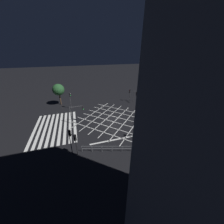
% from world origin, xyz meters
% --- Properties ---
extents(ground_plane, '(200.00, 200.00, 0.00)m').
position_xyz_m(ground_plane, '(0.00, 0.00, 0.00)').
color(ground_plane, black).
extents(road_markings, '(17.25, 23.89, 0.01)m').
position_xyz_m(road_markings, '(0.30, -7.49, 0.00)').
color(road_markings, silver).
rests_on(road_markings, ground_plane).
extents(traffic_light_ne_main, '(2.80, 0.36, 4.27)m').
position_xyz_m(traffic_light_ne_main, '(6.35, 8.69, 3.15)').
color(traffic_light_ne_main, '#424244').
rests_on(traffic_light_ne_main, ground_plane).
extents(traffic_light_se_cross, '(0.36, 0.39, 4.22)m').
position_xyz_m(traffic_light_se_cross, '(8.25, -8.24, 3.01)').
color(traffic_light_se_cross, '#424244').
rests_on(traffic_light_se_cross, ground_plane).
extents(traffic_light_nw_main, '(1.96, 0.36, 3.34)m').
position_xyz_m(traffic_light_nw_main, '(-7.00, 8.80, 2.42)').
color(traffic_light_nw_main, '#424244').
rests_on(traffic_light_nw_main, ground_plane).
extents(traffic_light_sw_cross, '(0.36, 0.39, 4.22)m').
position_xyz_m(traffic_light_sw_cross, '(-7.90, -8.27, 3.01)').
color(traffic_light_sw_cross, '#424244').
rests_on(traffic_light_sw_cross, ground_plane).
extents(traffic_light_se_main, '(0.39, 0.36, 3.50)m').
position_xyz_m(traffic_light_se_main, '(8.43, -7.63, 2.51)').
color(traffic_light_se_main, '#424244').
rests_on(traffic_light_se_main, ground_plane).
extents(traffic_light_ne_cross, '(0.36, 0.39, 3.83)m').
position_xyz_m(traffic_light_ne_cross, '(8.33, 8.64, 2.74)').
color(traffic_light_ne_cross, '#424244').
rests_on(traffic_light_ne_cross, ground_plane).
extents(traffic_light_median_south, '(0.36, 2.65, 3.73)m').
position_xyz_m(traffic_light_median_south, '(-0.45, -6.92, 2.75)').
color(traffic_light_median_south, '#424244').
rests_on(traffic_light_median_south, ground_plane).
extents(traffic_light_nw_cross, '(0.36, 0.39, 3.48)m').
position_xyz_m(traffic_light_nw_cross, '(-8.24, 7.65, 2.49)').
color(traffic_light_nw_cross, '#424244').
rests_on(traffic_light_nw_cross, ground_plane).
extents(street_lamp_east, '(0.42, 0.42, 9.41)m').
position_xyz_m(street_lamp_east, '(10.80, 5.85, 5.89)').
color(street_lamp_east, '#424244').
rests_on(street_lamp_east, ground_plane).
extents(street_lamp_west, '(0.55, 0.55, 8.45)m').
position_xyz_m(street_lamp_west, '(5.74, 9.62, 6.13)').
color(street_lamp_west, '#424244').
rests_on(street_lamp_west, ground_plane).
extents(street_lamp_far, '(0.42, 0.42, 8.34)m').
position_xyz_m(street_lamp_far, '(-4.51, 16.50, 5.35)').
color(street_lamp_far, '#424244').
rests_on(street_lamp_far, ground_plane).
extents(street_tree_near, '(2.96, 2.96, 5.58)m').
position_xyz_m(street_tree_near, '(-11.48, -11.01, 4.07)').
color(street_tree_near, '#473323').
rests_on(street_tree_near, ground_plane).
extents(waiting_car, '(4.31, 1.80, 1.21)m').
position_xyz_m(waiting_car, '(9.80, 2.87, 0.58)').
color(waiting_car, black).
rests_on(waiting_car, ground_plane).
extents(pedestrian_railing, '(2.56, 8.42, 1.05)m').
position_xyz_m(pedestrian_railing, '(9.32, -2.79, 0.67)').
color(pedestrian_railing, gray).
rests_on(pedestrian_railing, ground_plane).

